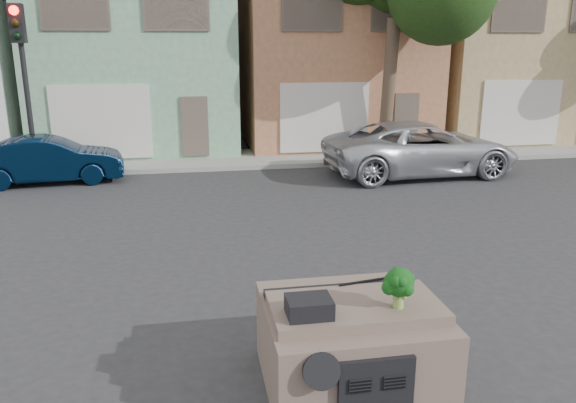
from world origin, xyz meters
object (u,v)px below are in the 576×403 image
object	(u,v)px
silver_pickup	(419,175)
traffic_signal	(26,92)
navy_sedan	(52,183)
broccoli	(399,288)

from	to	relation	value
silver_pickup	traffic_signal	xyz separation A→B (m)	(-11.78, 2.07, 2.55)
silver_pickup	traffic_signal	world-z (taller)	traffic_signal
navy_sedan	traffic_signal	xyz separation A→B (m)	(-0.72, 1.21, 2.55)
navy_sedan	broccoli	bearing A→B (deg)	-158.07
navy_sedan	silver_pickup	distance (m)	11.09
silver_pickup	traffic_signal	distance (m)	12.22
traffic_signal	silver_pickup	bearing A→B (deg)	-9.97
navy_sedan	broccoli	distance (m)	13.25
navy_sedan	traffic_signal	bearing A→B (deg)	24.50
traffic_signal	navy_sedan	bearing A→B (deg)	-59.34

